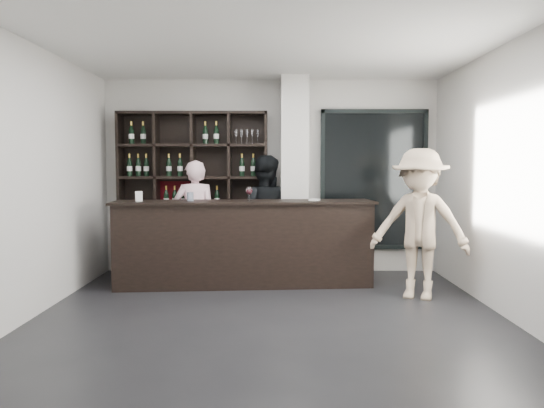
{
  "coord_description": "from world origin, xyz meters",
  "views": [
    {
      "loc": [
        0.05,
        -5.3,
        1.6
      ],
      "look_at": [
        0.02,
        1.1,
        1.14
      ],
      "focal_mm": 35.0,
      "sensor_mm": 36.0,
      "label": 1
    }
  ],
  "objects_px": {
    "taster_black": "(264,216)",
    "wine_shelf": "(193,193)",
    "taster_pink": "(195,219)",
    "customer": "(419,224)",
    "tasting_counter": "(244,243)"
  },
  "relations": [
    {
      "from": "taster_black",
      "to": "wine_shelf",
      "type": "bearing_deg",
      "value": 0.23
    },
    {
      "from": "tasting_counter",
      "to": "customer",
      "type": "relative_size",
      "value": 1.91
    },
    {
      "from": "taster_pink",
      "to": "wine_shelf",
      "type": "bearing_deg",
      "value": -81.33
    },
    {
      "from": "customer",
      "to": "tasting_counter",
      "type": "bearing_deg",
      "value": -173.34
    },
    {
      "from": "wine_shelf",
      "to": "tasting_counter",
      "type": "bearing_deg",
      "value": -45.53
    },
    {
      "from": "taster_pink",
      "to": "taster_black",
      "type": "height_order",
      "value": "taster_black"
    },
    {
      "from": "taster_black",
      "to": "customer",
      "type": "relative_size",
      "value": 0.97
    },
    {
      "from": "wine_shelf",
      "to": "customer",
      "type": "distance_m",
      "value": 3.33
    },
    {
      "from": "wine_shelf",
      "to": "tasting_counter",
      "type": "relative_size",
      "value": 0.69
    },
    {
      "from": "wine_shelf",
      "to": "taster_black",
      "type": "relative_size",
      "value": 1.37
    },
    {
      "from": "taster_pink",
      "to": "taster_black",
      "type": "relative_size",
      "value": 0.96
    },
    {
      "from": "wine_shelf",
      "to": "customer",
      "type": "height_order",
      "value": "wine_shelf"
    },
    {
      "from": "taster_pink",
      "to": "customer",
      "type": "xyz_separation_m",
      "value": [
        2.9,
        -1.31,
        0.06
      ]
    },
    {
      "from": "taster_pink",
      "to": "tasting_counter",
      "type": "bearing_deg",
      "value": 136.01
    },
    {
      "from": "taster_pink",
      "to": "customer",
      "type": "distance_m",
      "value": 3.18
    }
  ]
}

